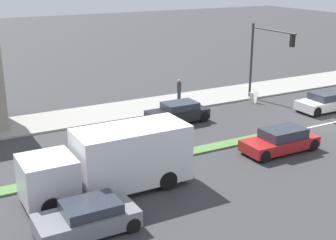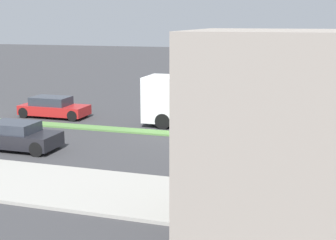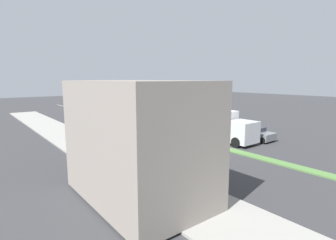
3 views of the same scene
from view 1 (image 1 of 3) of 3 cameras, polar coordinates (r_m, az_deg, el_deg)
ground_plane at (r=23.07m, az=-12.00°, el=-7.00°), size 160.00×160.00×0.00m
sidewalk_right at (r=31.15m, az=-17.84°, el=-0.71°), size 4.00×73.00×0.12m
lane_marking_center at (r=32.57m, az=19.75°, el=-0.21°), size 0.16×60.00×0.01m
traffic_signal_main at (r=35.10m, az=11.68°, el=8.31°), size 4.59×0.34×5.60m
pedestrian at (r=34.88m, az=1.36°, el=3.73°), size 0.34×0.34×1.66m
warning_aframe_sign at (r=35.40m, az=10.39°, el=2.70°), size 0.45×0.53×0.84m
delivery_truck at (r=20.99m, az=-6.68°, el=-4.91°), size 2.44×7.50×2.87m
van_white at (r=34.68m, az=18.56°, el=2.09°), size 1.85×3.99×1.31m
suv_grey at (r=18.32m, az=-9.78°, el=-11.68°), size 1.87×3.85×1.24m
sedan_dark at (r=30.47m, az=1.21°, el=0.91°), size 1.82×3.97×1.31m
hatchback_red at (r=26.29m, az=13.57°, el=-2.46°), size 1.80×4.32×1.30m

